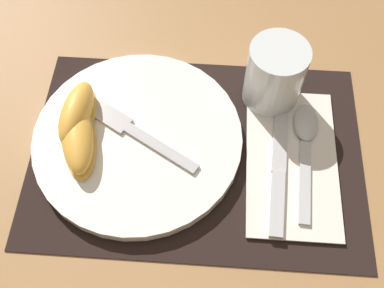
# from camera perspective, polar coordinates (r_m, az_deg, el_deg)

# --- Properties ---
(ground_plane) EXTENTS (3.00, 3.00, 0.00)m
(ground_plane) POSITION_cam_1_polar(r_m,az_deg,el_deg) (0.61, 0.57, -1.07)
(ground_plane) COLOR #A37547
(placemat) EXTENTS (0.44, 0.30, 0.00)m
(placemat) POSITION_cam_1_polar(r_m,az_deg,el_deg) (0.60, 0.57, -0.98)
(placemat) COLOR black
(placemat) RESTS_ON ground_plane
(plate) EXTENTS (0.28, 0.28, 0.02)m
(plate) POSITION_cam_1_polar(r_m,az_deg,el_deg) (0.61, -6.87, 0.69)
(plate) COLOR white
(plate) RESTS_ON placemat
(juice_glass) EXTENTS (0.08, 0.08, 0.10)m
(juice_glass) POSITION_cam_1_polar(r_m,az_deg,el_deg) (0.63, 10.37, 8.28)
(juice_glass) COLOR silver
(juice_glass) RESTS_ON placemat
(napkin) EXTENTS (0.12, 0.22, 0.00)m
(napkin) POSITION_cam_1_polar(r_m,az_deg,el_deg) (0.61, 12.53, -2.05)
(napkin) COLOR white
(napkin) RESTS_ON placemat
(knife) EXTENTS (0.03, 0.22, 0.01)m
(knife) POSITION_cam_1_polar(r_m,az_deg,el_deg) (0.60, 11.01, -2.13)
(knife) COLOR #BCBCC1
(knife) RESTS_ON napkin
(spoon) EXTENTS (0.04, 0.18, 0.01)m
(spoon) POSITION_cam_1_polar(r_m,az_deg,el_deg) (0.62, 14.25, 0.81)
(spoon) COLOR #BCBCC1
(spoon) RESTS_ON napkin
(fork) EXTENTS (0.17, 0.11, 0.00)m
(fork) POSITION_cam_1_polar(r_m,az_deg,el_deg) (0.60, -7.69, 1.78)
(fork) COLOR #BCBCC1
(fork) RESTS_ON plate
(citrus_wedge_0) EXTENTS (0.05, 0.10, 0.04)m
(citrus_wedge_0) POSITION_cam_1_polar(r_m,az_deg,el_deg) (0.61, -14.40, 3.71)
(citrus_wedge_0) COLOR #F7C656
(citrus_wedge_0) RESTS_ON plate
(citrus_wedge_1) EXTENTS (0.07, 0.13, 0.04)m
(citrus_wedge_1) POSITION_cam_1_polar(r_m,az_deg,el_deg) (0.60, -14.33, 1.01)
(citrus_wedge_1) COLOR #F7C656
(citrus_wedge_1) RESTS_ON plate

